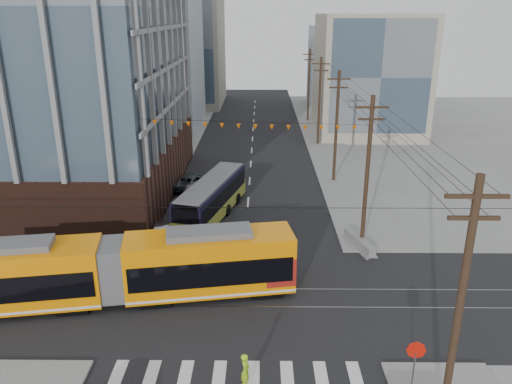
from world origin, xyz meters
TOP-DOWN VIEW (x-y plane):
  - ground at (0.00, 0.00)m, footprint 160.00×160.00m
  - bg_bldg_nw_near at (-17.00, 52.00)m, footprint 18.00×16.00m
  - bg_bldg_ne_near at (16.00, 48.00)m, footprint 14.00×14.00m
  - bg_bldg_nw_far at (-14.00, 72.00)m, footprint 16.00×18.00m
  - bg_bldg_ne_far at (18.00, 68.00)m, footprint 16.00×16.00m
  - utility_pole_near at (8.50, -6.00)m, footprint 0.30×0.30m
  - utility_pole_far at (8.50, 56.00)m, footprint 0.30×0.30m
  - streetcar at (-7.39, 3.56)m, footprint 21.26×6.42m
  - city_bus at (-2.92, 16.73)m, footprint 5.25×11.61m
  - parked_car_silver at (-5.98, 11.90)m, footprint 2.03×4.43m
  - parked_car_white at (-5.13, 20.96)m, footprint 2.12×4.58m
  - parked_car_grey at (-5.62, 23.85)m, footprint 3.44×5.62m
  - pedestrian at (0.47, -3.62)m, footprint 0.45×0.67m
  - stop_sign at (7.79, -4.19)m, footprint 0.90×0.90m
  - jersey_barrier at (8.30, 10.84)m, footprint 1.96×3.94m

SIDE VIEW (x-z plane):
  - ground at x=0.00m, z-range 0.00..0.00m
  - jersey_barrier at x=8.30m, z-range 0.00..0.77m
  - parked_car_white at x=-5.13m, z-range 0.00..1.30m
  - parked_car_silver at x=-5.98m, z-range 0.00..1.41m
  - parked_car_grey at x=-5.62m, z-range 0.00..1.45m
  - pedestrian at x=0.47m, z-range 0.00..1.80m
  - stop_sign at x=7.79m, z-range 0.00..2.75m
  - city_bus at x=-2.92m, z-range 0.00..3.22m
  - streetcar at x=-7.39m, z-range 0.00..4.06m
  - utility_pole_near at x=8.50m, z-range 0.00..11.00m
  - utility_pole_far at x=8.50m, z-range 0.00..11.00m
  - bg_bldg_ne_far at x=18.00m, z-range 0.00..14.00m
  - bg_bldg_ne_near at x=16.00m, z-range 0.00..16.00m
  - bg_bldg_nw_near at x=-17.00m, z-range 0.00..18.00m
  - bg_bldg_nw_far at x=-14.00m, z-range 0.00..20.00m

